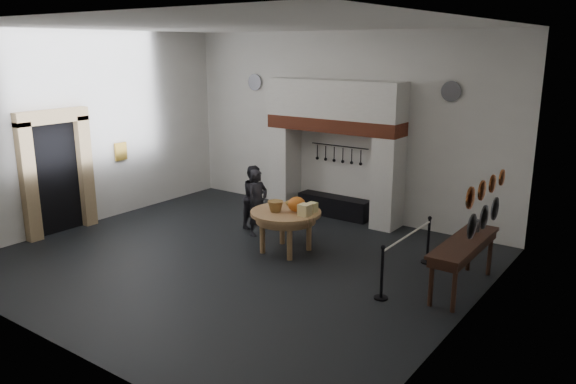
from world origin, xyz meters
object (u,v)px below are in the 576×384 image
Objects in this scene: iron_range at (334,206)px; work_table at (286,213)px; side_table at (464,242)px; visitor_near at (258,202)px; barrier_post_far at (428,241)px; barrier_post_near at (382,274)px; visitor_far at (255,197)px.

work_table reaches higher than iron_range.
visitor_near is at bearing 177.20° from side_table.
work_table is at bearing -157.00° from barrier_post_far.
barrier_post_near is at bearing -49.27° from iron_range.
barrier_post_near is at bearing -129.52° from side_table.
side_table is (4.10, -2.48, 0.62)m from iron_range.
visitor_near is (-0.65, -2.24, 0.50)m from iron_range.
barrier_post_far is (3.14, -1.64, 0.20)m from iron_range.
iron_range is 4.83m from side_table.
barrier_post_near is at bearing -90.00° from barrier_post_far.
side_table is at bearing -31.13° from iron_range.
side_table is 1.57m from barrier_post_near.
visitor_near is 0.68× the size of side_table.
visitor_near is 4.04m from barrier_post_near.
barrier_post_far reaches higher than work_table.
barrier_post_far reaches higher than iron_range.
barrier_post_far is (0.00, 2.00, 0.00)m from barrier_post_near.
work_table is (0.51, -2.76, 0.59)m from iron_range.
side_table is (5.15, -0.63, 0.13)m from visitor_far.
work_table is 1.27m from visitor_near.
visitor_far reaches higher than barrier_post_near.
barrier_post_near is at bearing -101.72° from visitor_near.
iron_range is at bearing -32.62° from visitor_far.
iron_range is 4.81m from barrier_post_near.
visitor_far is at bearing 156.72° from barrier_post_near.
barrier_post_far is (3.78, 0.60, -0.30)m from visitor_near.
visitor_near is 0.57m from visitor_far.
barrier_post_far is at bearing -90.31° from visitor_far.
visitor_far is at bearing -119.57° from iron_range.
side_table is 1.34m from barrier_post_far.
work_table is 0.66× the size of side_table.
visitor_near reaches higher than side_table.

